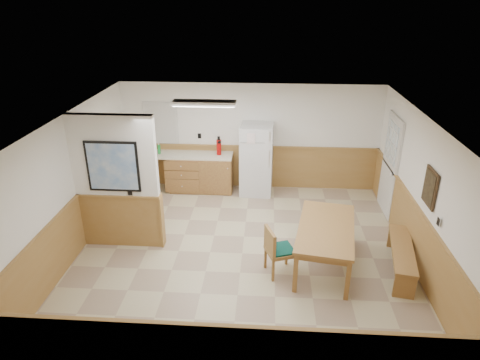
# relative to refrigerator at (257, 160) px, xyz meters

# --- Properties ---
(ground) EXTENTS (6.00, 6.00, 0.00)m
(ground) POSITION_rel_refrigerator_xyz_m (-0.16, -2.63, -0.82)
(ground) COLOR #BFB189
(ground) RESTS_ON ground
(ceiling) EXTENTS (6.00, 6.00, 0.02)m
(ceiling) POSITION_rel_refrigerator_xyz_m (-0.16, -2.63, 1.68)
(ceiling) COLOR white
(ceiling) RESTS_ON back_wall
(back_wall) EXTENTS (6.00, 0.02, 2.50)m
(back_wall) POSITION_rel_refrigerator_xyz_m (-0.16, 0.37, 0.43)
(back_wall) COLOR white
(back_wall) RESTS_ON ground
(right_wall) EXTENTS (0.02, 6.00, 2.50)m
(right_wall) POSITION_rel_refrigerator_xyz_m (2.84, -2.63, 0.43)
(right_wall) COLOR white
(right_wall) RESTS_ON ground
(left_wall) EXTENTS (0.02, 6.00, 2.50)m
(left_wall) POSITION_rel_refrigerator_xyz_m (-3.16, -2.63, 0.43)
(left_wall) COLOR white
(left_wall) RESTS_ON ground
(wainscot_back) EXTENTS (6.00, 0.04, 1.00)m
(wainscot_back) POSITION_rel_refrigerator_xyz_m (-0.16, 0.35, -0.32)
(wainscot_back) COLOR #9F773F
(wainscot_back) RESTS_ON ground
(wainscot_right) EXTENTS (0.04, 6.00, 1.00)m
(wainscot_right) POSITION_rel_refrigerator_xyz_m (2.82, -2.63, -0.32)
(wainscot_right) COLOR #9F773F
(wainscot_right) RESTS_ON ground
(wainscot_left) EXTENTS (0.04, 6.00, 1.00)m
(wainscot_left) POSITION_rel_refrigerator_xyz_m (-3.14, -2.63, -0.32)
(wainscot_left) COLOR #9F773F
(wainscot_left) RESTS_ON ground
(partition_wall) EXTENTS (1.50, 0.20, 2.50)m
(partition_wall) POSITION_rel_refrigerator_xyz_m (-2.41, -2.43, 0.41)
(partition_wall) COLOR white
(partition_wall) RESTS_ON ground
(kitchen_counter) EXTENTS (2.20, 0.61, 1.00)m
(kitchen_counter) POSITION_rel_refrigerator_xyz_m (-1.37, 0.05, -0.36)
(kitchen_counter) COLOR olive
(kitchen_counter) RESTS_ON ground
(exterior_door) EXTENTS (0.07, 1.02, 2.15)m
(exterior_door) POSITION_rel_refrigerator_xyz_m (2.80, -0.73, 0.23)
(exterior_door) COLOR silver
(exterior_door) RESTS_ON ground
(kitchen_window) EXTENTS (0.80, 0.04, 1.00)m
(kitchen_window) POSITION_rel_refrigerator_xyz_m (-2.26, 0.35, 0.73)
(kitchen_window) COLOR silver
(kitchen_window) RESTS_ON back_wall
(wall_painting) EXTENTS (0.04, 0.50, 0.60)m
(wall_painting) POSITION_rel_refrigerator_xyz_m (2.80, -2.93, 0.73)
(wall_painting) COLOR #352515
(wall_painting) RESTS_ON right_wall
(fluorescent_fixture) EXTENTS (1.20, 0.30, 0.09)m
(fluorescent_fixture) POSITION_rel_refrigerator_xyz_m (-0.96, -1.33, 1.62)
(fluorescent_fixture) COLOR silver
(fluorescent_fixture) RESTS_ON ceiling
(refrigerator) EXTENTS (0.76, 0.74, 1.65)m
(refrigerator) POSITION_rel_refrigerator_xyz_m (0.00, 0.00, 0.00)
(refrigerator) COLOR silver
(refrigerator) RESTS_ON ground
(dining_table) EXTENTS (1.21, 1.96, 0.75)m
(dining_table) POSITION_rel_refrigerator_xyz_m (1.27, -2.87, -0.17)
(dining_table) COLOR #9D6839
(dining_table) RESTS_ON ground
(dining_bench) EXTENTS (0.63, 1.61, 0.45)m
(dining_bench) POSITION_rel_refrigerator_xyz_m (2.54, -2.95, -0.48)
(dining_bench) COLOR #9D6839
(dining_bench) RESTS_ON ground
(dining_chair) EXTENTS (0.72, 0.60, 0.85)m
(dining_chair) POSITION_rel_refrigerator_xyz_m (0.42, -3.18, -0.33)
(dining_chair) COLOR #9D6839
(dining_chair) RESTS_ON ground
(fire_extinguisher) EXTENTS (0.14, 0.14, 0.44)m
(fire_extinguisher) POSITION_rel_refrigerator_xyz_m (-0.88, 0.07, 0.27)
(fire_extinguisher) COLOR #AC0A09
(fire_extinguisher) RESTS_ON kitchen_counter
(soap_bottle) EXTENTS (0.07, 0.07, 0.21)m
(soap_bottle) POSITION_rel_refrigerator_xyz_m (-2.28, 0.05, 0.18)
(soap_bottle) COLOR #1A9033
(soap_bottle) RESTS_ON kitchen_counter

